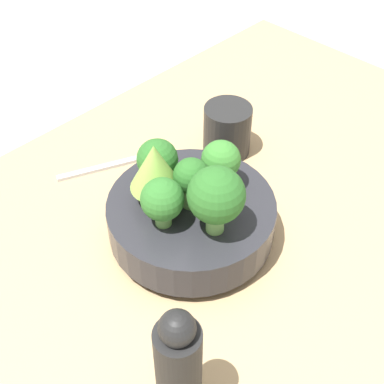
# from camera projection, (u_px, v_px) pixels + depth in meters

# --- Properties ---
(ground_plane) EXTENTS (6.00, 6.00, 0.00)m
(ground_plane) POSITION_uv_depth(u_px,v_px,m) (201.00, 265.00, 0.79)
(ground_plane) COLOR beige
(table) EXTENTS (1.20, 0.74, 0.05)m
(table) POSITION_uv_depth(u_px,v_px,m) (201.00, 255.00, 0.77)
(table) COLOR tan
(table) RESTS_ON ground_plane
(bowl) EXTENTS (0.23, 0.23, 0.07)m
(bowl) POSITION_uv_depth(u_px,v_px,m) (192.00, 217.00, 0.74)
(bowl) COLOR #28282D
(bowl) RESTS_ON table
(broccoli_floret_front) EXTENTS (0.06, 0.06, 0.08)m
(broccoli_floret_front) POSITION_uv_depth(u_px,v_px,m) (157.00, 161.00, 0.71)
(broccoli_floret_front) COLOR #6BA34C
(broccoli_floret_front) RESTS_ON bowl
(broccoli_floret_center) EXTENTS (0.05, 0.05, 0.07)m
(broccoli_floret_center) POSITION_uv_depth(u_px,v_px,m) (192.00, 179.00, 0.69)
(broccoli_floret_center) COLOR #609347
(broccoli_floret_center) RESTS_ON bowl
(broccoli_floret_back) EXTENTS (0.07, 0.07, 0.10)m
(broccoli_floret_back) POSITION_uv_depth(u_px,v_px,m) (216.00, 196.00, 0.64)
(broccoli_floret_back) COLOR #7AB256
(broccoli_floret_back) RESTS_ON bowl
(romanesco_piece_near) EXTENTS (0.07, 0.07, 0.09)m
(romanesco_piece_near) POSITION_uv_depth(u_px,v_px,m) (155.00, 168.00, 0.68)
(romanesco_piece_near) COLOR #7AB256
(romanesco_piece_near) RESTS_ON bowl
(broccoli_floret_right) EXTENTS (0.06, 0.06, 0.07)m
(broccoli_floret_right) POSITION_uv_depth(u_px,v_px,m) (162.00, 200.00, 0.66)
(broccoli_floret_right) COLOR #6BA34C
(broccoli_floret_right) RESTS_ON bowl
(broccoli_floret_left) EXTENTS (0.05, 0.05, 0.07)m
(broccoli_floret_left) POSITION_uv_depth(u_px,v_px,m) (221.00, 161.00, 0.71)
(broccoli_floret_left) COLOR #609347
(broccoli_floret_left) RESTS_ON bowl
(cup) EXTENTS (0.08, 0.08, 0.08)m
(cup) POSITION_uv_depth(u_px,v_px,m) (227.00, 130.00, 0.87)
(cup) COLOR black
(cup) RESTS_ON table
(pepper_mill) EXTENTS (0.05, 0.05, 0.17)m
(pepper_mill) POSITION_uv_depth(u_px,v_px,m) (178.00, 368.00, 0.53)
(pepper_mill) COLOR black
(pepper_mill) RESTS_ON table
(fork) EXTENTS (0.15, 0.08, 0.01)m
(fork) POSITION_uv_depth(u_px,v_px,m) (108.00, 166.00, 0.87)
(fork) COLOR silver
(fork) RESTS_ON table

